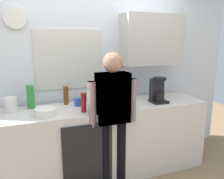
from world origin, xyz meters
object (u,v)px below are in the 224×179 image
at_px(bottle_clear_soda, 31,97).
at_px(bottle_dark_sauce, 124,100).
at_px(mixing_bowl, 45,112).
at_px(person_at_sink, 113,111).
at_px(bottle_red_vinegar, 84,102).
at_px(person_guest, 113,111).
at_px(bottle_green_wine, 111,90).
at_px(bottle_amber_beer, 66,96).
at_px(storage_canister, 11,105).
at_px(cup_blue_mug, 78,102).
at_px(coffee_maker, 158,91).

bearing_deg(bottle_clear_soda, bottle_dark_sauce, -18.72).
relative_size(bottle_dark_sauce, mixing_bowl, 0.82).
relative_size(bottle_dark_sauce, person_at_sink, 0.11).
bearing_deg(bottle_clear_soda, bottle_red_vinegar, -32.62).
distance_m(bottle_clear_soda, bottle_dark_sauce, 1.11).
relative_size(bottle_dark_sauce, person_guest, 0.11).
bearing_deg(person_guest, bottle_green_wine, -103.43).
relative_size(bottle_red_vinegar, person_at_sink, 0.14).
height_order(bottle_clear_soda, person_guest, person_guest).
relative_size(bottle_clear_soda, mixing_bowl, 1.27).
xyz_separation_m(bottle_amber_beer, person_guest, (0.44, -0.52, -0.09)).
xyz_separation_m(bottle_dark_sauce, bottle_red_vinegar, (-0.50, 0.00, 0.02)).
distance_m(bottle_dark_sauce, bottle_green_wine, 0.36).
xyz_separation_m(bottle_clear_soda, storage_canister, (-0.22, -0.08, -0.05)).
bearing_deg(bottle_red_vinegar, person_guest, -26.16).
relative_size(bottle_dark_sauce, cup_blue_mug, 1.80).
height_order(coffee_maker, cup_blue_mug, coffee_maker).
bearing_deg(mixing_bowl, bottle_red_vinegar, -1.69).
bearing_deg(bottle_green_wine, storage_canister, -176.92).
bearing_deg(bottle_amber_beer, coffee_maker, -14.86).
bearing_deg(cup_blue_mug, bottle_amber_beer, 135.62).
distance_m(bottle_dark_sauce, mixing_bowl, 0.92).
distance_m(bottle_dark_sauce, person_at_sink, 0.26).
bearing_deg(coffee_maker, mixing_bowl, -177.75).
distance_m(bottle_clear_soda, mixing_bowl, 0.38).
relative_size(bottle_clear_soda, bottle_dark_sauce, 1.56).
bearing_deg(bottle_clear_soda, bottle_amber_beer, 2.15).
bearing_deg(bottle_dark_sauce, cup_blue_mug, 153.78).
relative_size(coffee_maker, bottle_green_wine, 1.10).
height_order(cup_blue_mug, person_at_sink, person_at_sink).
height_order(bottle_amber_beer, bottle_green_wine, bottle_green_wine).
relative_size(bottle_amber_beer, person_guest, 0.14).
height_order(bottle_amber_beer, bottle_dark_sauce, bottle_amber_beer).
relative_size(person_at_sink, person_guest, 1.00).
relative_size(bottle_green_wine, person_guest, 0.19).
relative_size(bottle_clear_soda, bottle_amber_beer, 1.22).
height_order(bottle_dark_sauce, mixing_bowl, bottle_dark_sauce).
relative_size(coffee_maker, cup_blue_mug, 3.30).
distance_m(coffee_maker, bottle_amber_beer, 1.18).
height_order(cup_blue_mug, storage_canister, storage_canister).
height_order(coffee_maker, bottle_dark_sauce, coffee_maker).
xyz_separation_m(bottle_red_vinegar, cup_blue_mug, (-0.02, 0.25, -0.06)).
xyz_separation_m(bottle_red_vinegar, mixing_bowl, (-0.42, 0.01, -0.07)).
bearing_deg(cup_blue_mug, person_guest, -51.75).
height_order(coffee_maker, person_at_sink, person_at_sink).
height_order(mixing_bowl, storage_canister, storage_canister).
distance_m(coffee_maker, bottle_clear_soda, 1.59).
distance_m(bottle_amber_beer, mixing_bowl, 0.46).
bearing_deg(person_guest, bottle_amber_beer, -45.04).
xyz_separation_m(bottle_green_wine, person_guest, (-0.16, -0.49, -0.13)).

